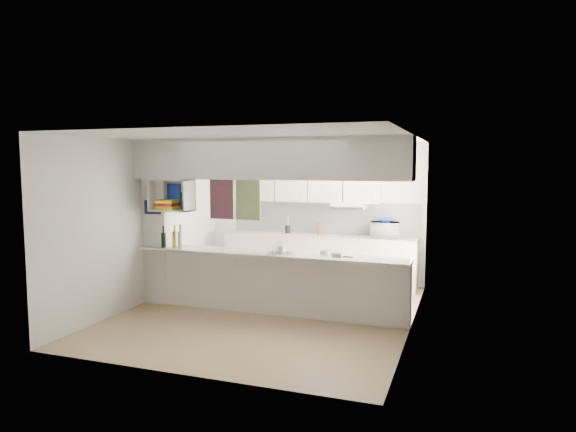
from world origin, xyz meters
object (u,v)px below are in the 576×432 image
at_px(microwave, 385,230).
at_px(wine_bottles, 173,239).
at_px(bowl, 386,220).
at_px(dish_rack, 280,248).

bearing_deg(microwave, wine_bottles, 28.65).
xyz_separation_m(bowl, dish_rack, (-1.22, -2.12, -0.23)).
height_order(bowl, wine_bottles, wine_bottles).
height_order(microwave, dish_rack, microwave).
xyz_separation_m(microwave, wine_bottles, (-2.96, -2.21, -0.00)).
relative_size(dish_rack, wine_bottles, 1.22).
xyz_separation_m(dish_rack, wine_bottles, (-1.75, -0.07, 0.06)).
bearing_deg(dish_rack, microwave, 41.34).
bearing_deg(bowl, dish_rack, -119.87).
height_order(bowl, dish_rack, bowl).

